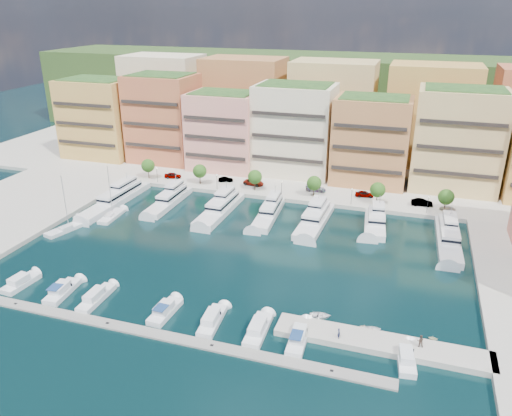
# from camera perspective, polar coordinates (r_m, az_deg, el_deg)

# --- Properties ---
(ground) EXTENTS (400.00, 400.00, 0.00)m
(ground) POSITION_cam_1_polar(r_m,az_deg,el_deg) (102.99, -1.69, -5.13)
(ground) COLOR black
(ground) RESTS_ON ground
(north_quay) EXTENTS (220.00, 64.00, 2.00)m
(north_quay) POSITION_cam_1_polar(r_m,az_deg,el_deg) (158.44, 5.86, 4.80)
(north_quay) COLOR #9E998E
(north_quay) RESTS_ON ground
(hillside) EXTENTS (240.00, 40.00, 58.00)m
(hillside) POSITION_cam_1_polar(r_m,az_deg,el_deg) (203.97, 8.83, 8.65)
(hillside) COLOR #273E19
(hillside) RESTS_ON ground
(south_pontoon) EXTENTS (72.00, 2.20, 0.35)m
(south_pontoon) POSITION_cam_1_polar(r_m,az_deg,el_deg) (80.93, -11.13, -14.11)
(south_pontoon) COLOR gray
(south_pontoon) RESTS_ON ground
(finger_pier) EXTENTS (32.00, 5.00, 2.00)m
(finger_pier) POSITION_cam_1_polar(r_m,az_deg,el_deg) (79.67, 14.08, -15.06)
(finger_pier) COLOR #9E998E
(finger_pier) RESTS_ON ground
(apartment_0) EXTENTS (22.00, 16.50, 24.80)m
(apartment_0) POSITION_cam_1_polar(r_m,az_deg,el_deg) (170.48, -17.44, 9.79)
(apartment_0) COLOR gold
(apartment_0) RESTS_ON north_quay
(apartment_1) EXTENTS (20.00, 16.50, 26.80)m
(apartment_1) POSITION_cam_1_polar(r_m,az_deg,el_deg) (160.49, -10.51, 10.07)
(apartment_1) COLOR #B3563B
(apartment_1) RESTS_ON north_quay
(apartment_2) EXTENTS (20.00, 15.50, 22.80)m
(apartment_2) POSITION_cam_1_polar(r_m,az_deg,el_deg) (150.44, -3.65, 8.80)
(apartment_2) COLOR tan
(apartment_2) RESTS_ON north_quay
(apartment_3) EXTENTS (22.00, 16.50, 25.80)m
(apartment_3) POSITION_cam_1_polar(r_m,az_deg,el_deg) (145.76, 4.43, 8.94)
(apartment_3) COLOR beige
(apartment_3) RESTS_ON north_quay
(apartment_4) EXTENTS (20.00, 15.50, 23.80)m
(apartment_4) POSITION_cam_1_polar(r_m,az_deg,el_deg) (140.70, 13.02, 7.52)
(apartment_4) COLOR #BC7B46
(apartment_4) RESTS_ON north_quay
(apartment_5) EXTENTS (22.00, 16.50, 26.80)m
(apartment_5) POSITION_cam_1_polar(r_m,az_deg,el_deg) (142.26, 22.05, 7.24)
(apartment_5) COLOR #D7BB71
(apartment_5) RESTS_ON north_quay
(backblock_0) EXTENTS (26.00, 18.00, 30.00)m
(backblock_0) POSITION_cam_1_polar(r_m,az_deg,el_deg) (184.32, -10.39, 12.18)
(backblock_0) COLOR beige
(backblock_0) RESTS_ON north_quay
(backblock_1) EXTENTS (26.00, 18.00, 30.00)m
(backblock_1) POSITION_cam_1_polar(r_m,az_deg,el_deg) (172.36, -1.34, 11.84)
(backblock_1) COLOR #BC7B46
(backblock_1) RESTS_ON north_quay
(backblock_2) EXTENTS (26.00, 18.00, 30.00)m
(backblock_2) POSITION_cam_1_polar(r_m,az_deg,el_deg) (165.06, 8.73, 11.12)
(backblock_2) COLOR #D7BB71
(backblock_2) RESTS_ON north_quay
(backblock_3) EXTENTS (26.00, 18.00, 30.00)m
(backblock_3) POSITION_cam_1_polar(r_m,az_deg,el_deg) (163.03, 19.32, 9.99)
(backblock_3) COLOR gold
(backblock_3) RESTS_ON north_quay
(tree_0) EXTENTS (3.80, 3.80, 5.65)m
(tree_0) POSITION_cam_1_polar(r_m,az_deg,el_deg) (145.40, -12.24, 4.75)
(tree_0) COLOR #473323
(tree_0) RESTS_ON north_quay
(tree_1) EXTENTS (3.80, 3.80, 5.65)m
(tree_1) POSITION_cam_1_polar(r_m,az_deg,el_deg) (138.29, -6.46, 4.21)
(tree_1) COLOR #473323
(tree_1) RESTS_ON north_quay
(tree_2) EXTENTS (3.80, 3.80, 5.65)m
(tree_2) POSITION_cam_1_polar(r_m,az_deg,el_deg) (132.73, -0.12, 3.57)
(tree_2) COLOR #473323
(tree_2) RESTS_ON north_quay
(tree_3) EXTENTS (3.80, 3.80, 5.65)m
(tree_3) POSITION_cam_1_polar(r_m,az_deg,el_deg) (128.93, 6.66, 2.84)
(tree_3) COLOR #473323
(tree_3) RESTS_ON north_quay
(tree_4) EXTENTS (3.80, 3.80, 5.65)m
(tree_4) POSITION_cam_1_polar(r_m,az_deg,el_deg) (127.04, 13.74, 2.03)
(tree_4) COLOR #473323
(tree_4) RESTS_ON north_quay
(tree_5) EXTENTS (3.80, 3.80, 5.65)m
(tree_5) POSITION_cam_1_polar(r_m,az_deg,el_deg) (127.16, 20.91, 1.18)
(tree_5) COLOR #473323
(tree_5) RESTS_ON north_quay
(lamppost_0) EXTENTS (0.30, 0.30, 4.20)m
(lamppost_0) POSITION_cam_1_polar(r_m,az_deg,el_deg) (141.86, -11.26, 3.99)
(lamppost_0) COLOR black
(lamppost_0) RESTS_ON north_quay
(lamppost_1) EXTENTS (0.30, 0.30, 4.20)m
(lamppost_1) POSITION_cam_1_polar(r_m,az_deg,el_deg) (134.29, -4.50, 3.31)
(lamppost_1) COLOR black
(lamppost_1) RESTS_ON north_quay
(lamppost_2) EXTENTS (0.30, 0.30, 4.20)m
(lamppost_2) POSITION_cam_1_polar(r_m,az_deg,el_deg) (128.81, 2.94, 2.51)
(lamppost_2) COLOR black
(lamppost_2) RESTS_ON north_quay
(lamppost_3) EXTENTS (0.30, 0.30, 4.20)m
(lamppost_3) POSITION_cam_1_polar(r_m,az_deg,el_deg) (125.69, 10.89, 1.61)
(lamppost_3) COLOR black
(lamppost_3) RESTS_ON north_quay
(lamppost_4) EXTENTS (0.30, 0.30, 4.20)m
(lamppost_4) POSITION_cam_1_polar(r_m,az_deg,el_deg) (125.10, 19.06, 0.64)
(lamppost_4) COLOR black
(lamppost_4) RESTS_ON north_quay
(yacht_0) EXTENTS (5.23, 27.11, 7.30)m
(yacht_0) POSITION_cam_1_polar(r_m,az_deg,el_deg) (132.95, -15.57, 1.13)
(yacht_0) COLOR silver
(yacht_0) RESTS_ON ground
(yacht_1) EXTENTS (4.38, 19.85, 7.30)m
(yacht_1) POSITION_cam_1_polar(r_m,az_deg,el_deg) (129.06, -9.84, 0.94)
(yacht_1) COLOR silver
(yacht_1) RESTS_ON ground
(yacht_2) EXTENTS (5.34, 21.84, 7.30)m
(yacht_2) POSITION_cam_1_polar(r_m,az_deg,el_deg) (122.57, -4.05, 0.11)
(yacht_2) COLOR silver
(yacht_2) RESTS_ON ground
(yacht_3) EXTENTS (5.33, 19.62, 7.30)m
(yacht_3) POSITION_cam_1_polar(r_m,az_deg,el_deg) (119.80, 1.54, -0.38)
(yacht_3) COLOR silver
(yacht_3) RESTS_ON ground
(yacht_4) EXTENTS (5.87, 20.98, 7.30)m
(yacht_4) POSITION_cam_1_polar(r_m,az_deg,el_deg) (116.79, 6.77, -1.22)
(yacht_4) COLOR silver
(yacht_4) RESTS_ON ground
(yacht_5) EXTENTS (6.01, 15.94, 7.30)m
(yacht_5) POSITION_cam_1_polar(r_m,az_deg,el_deg) (117.48, 13.47, -1.50)
(yacht_5) COLOR silver
(yacht_5) RESTS_ON ground
(yacht_6) EXTENTS (5.28, 23.15, 7.30)m
(yacht_6) POSITION_cam_1_polar(r_m,az_deg,el_deg) (114.58, 21.11, -3.08)
(yacht_6) COLOR silver
(yacht_6) RESTS_ON ground
(cruiser_0) EXTENTS (3.31, 7.44, 2.55)m
(cruiser_0) POSITION_cam_1_polar(r_m,az_deg,el_deg) (100.87, -25.30, -7.77)
(cruiser_0) COLOR silver
(cruiser_0) RESTS_ON ground
(cruiser_1) EXTENTS (3.58, 8.35, 2.66)m
(cruiser_1) POSITION_cam_1_polar(r_m,az_deg,el_deg) (95.32, -21.29, -8.86)
(cruiser_1) COLOR silver
(cruiser_1) RESTS_ON ground
(cruiser_2) EXTENTS (2.61, 8.98, 2.55)m
(cruiser_2) POSITION_cam_1_polar(r_m,az_deg,el_deg) (91.42, -17.81, -9.77)
(cruiser_2) COLOR silver
(cruiser_2) RESTS_ON ground
(cruiser_4) EXTENTS (3.02, 7.80, 2.66)m
(cruiser_4) POSITION_cam_1_polar(r_m,az_deg,el_deg) (85.10, -10.38, -11.56)
(cruiser_4) COLOR silver
(cruiser_4) RESTS_ON ground
(cruiser_5) EXTENTS (3.20, 8.62, 2.55)m
(cruiser_5) POSITION_cam_1_polar(r_m,az_deg,el_deg) (81.95, -5.05, -12.73)
(cruiser_5) COLOR silver
(cruiser_5) RESTS_ON ground
(cruiser_6) EXTENTS (3.03, 8.77, 2.55)m
(cruiser_6) POSITION_cam_1_polar(r_m,az_deg,el_deg) (79.71, 0.23, -13.76)
(cruiser_6) COLOR silver
(cruiser_6) RESTS_ON ground
(cruiser_7) EXTENTS (2.85, 8.85, 2.66)m
(cruiser_7) POSITION_cam_1_polar(r_m,az_deg,el_deg) (78.33, 4.90, -14.58)
(cruiser_7) COLOR silver
(cruiser_7) RESTS_ON ground
(cruiser_9) EXTENTS (3.25, 7.57, 2.55)m
(cruiser_9) POSITION_cam_1_polar(r_m,az_deg,el_deg) (77.32, 16.76, -16.20)
(cruiser_9) COLOR silver
(cruiser_9) RESTS_ON ground
(sailboat_1) EXTENTS (5.69, 11.15, 13.20)m
(sailboat_1) POSITION_cam_1_polar(r_m,az_deg,el_deg) (120.63, -20.71, -2.22)
(sailboat_1) COLOR silver
(sailboat_1) RESTS_ON ground
(sailboat_2) EXTENTS (3.21, 8.90, 13.20)m
(sailboat_2) POSITION_cam_1_polar(r_m,az_deg,el_deg) (123.91, -16.17, -0.96)
(sailboat_2) COLOR silver
(sailboat_2) RESTS_ON ground
(tender_0) EXTENTS (3.95, 3.21, 0.72)m
(tender_0) POSITION_cam_1_polar(r_m,az_deg,el_deg) (83.86, 7.36, -12.08)
(tender_0) COLOR white
(tender_0) RESTS_ON ground
(tender_2) EXTENTS (4.47, 3.93, 0.77)m
(tender_2) POSITION_cam_1_polar(r_m,az_deg,el_deg) (81.93, 12.87, -13.43)
(tender_2) COLOR white
(tender_2) RESTS_ON ground
(tender_3) EXTENTS (1.46, 1.28, 0.75)m
(tender_3) POSITION_cam_1_polar(r_m,az_deg,el_deg) (82.86, 19.57, -13.83)
(tender_3) COLOR beige
(tender_3) RESTS_ON ground
(tender_1) EXTENTS (1.72, 1.55, 0.79)m
(tender_1) POSITION_cam_1_polar(r_m,az_deg,el_deg) (82.35, 12.31, -13.16)
(tender_1) COLOR beige
(tender_1) RESTS_ON ground
(car_0) EXTENTS (5.06, 2.90, 1.62)m
(car_0) POSITION_cam_1_polar(r_m,az_deg,el_deg) (145.09, -9.48, 3.70)
(car_0) COLOR gray
(car_0) RESTS_ON north_quay
(car_1) EXTENTS (4.37, 2.71, 1.36)m
(car_1) POSITION_cam_1_polar(r_m,az_deg,el_deg) (140.40, -3.49, 3.27)
(car_1) COLOR gray
(car_1) RESTS_ON north_quay
(car_2) EXTENTS (5.85, 3.15, 1.56)m
(car_2) POSITION_cam_1_polar(r_m,az_deg,el_deg) (137.48, -0.27, 2.94)
(car_2) COLOR gray
(car_2) RESTS_ON north_quay
(car_3) EXTENTS (5.57, 2.81, 1.55)m
(car_3) POSITION_cam_1_polar(r_m,az_deg,el_deg) (133.92, 6.84, 2.23)
(car_3) COLOR gray
(car_3) RESTS_ON north_quay
(car_4) EXTENTS (5.02, 2.68, 1.63)m
(car_4) POSITION_cam_1_polar(r_m,az_deg,el_deg) (132.11, 12.29, 1.59)
(car_4) COLOR gray
(car_4) RESTS_ON north_quay
(car_5) EXTENTS (5.32, 2.29, 1.70)m
(car_5) POSITION_cam_1_polar(r_m,az_deg,el_deg) (130.03, 18.44, 0.61)
(car_5) COLOR gray
(car_5) RESTS_ON north_quay
(person_0) EXTENTS (0.67, 0.74, 1.69)m
(person_0) POSITION_cam_1_polar(r_m,az_deg,el_deg) (77.86, 9.45, -13.93)
(person_0) COLOR #242A48
(person_0) RESTS_ON finger_pier
(person_1) EXTENTS (0.98, 0.77, 1.97)m
(person_1) POSITION_cam_1_polar(r_m,az_deg,el_deg) (78.89, 18.27, -14.23)
(person_1) COLOR #433128
(person_1) RESTS_ON finger_pier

